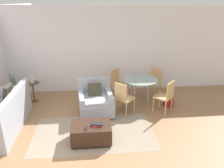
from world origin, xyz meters
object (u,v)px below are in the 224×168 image
couch (2,117)px  dining_chair_near_left (123,97)px  picture_frame (32,79)px  armchair (95,101)px  side_table (33,89)px  dining_chair_far_left (118,81)px  tv_remote_primary (86,129)px  potted_plant (15,96)px  dining_table (140,83)px  book_stack (97,124)px  dining_chair_far_right (154,80)px  dining_chair_near_right (166,95)px  ottoman (91,132)px  potted_plant_small (169,100)px

couch → dining_chair_near_left: 2.96m
picture_frame → armchair: bearing=-26.2°
side_table → dining_chair_far_left: size_ratio=0.68×
tv_remote_primary → potted_plant: (-2.13, 2.30, -0.20)m
dining_table → dining_chair_far_left: size_ratio=1.12×
book_stack → tv_remote_primary: size_ratio=1.43×
dining_chair_far_right → dining_chair_near_right: bearing=-90.0°
armchair → couch: bearing=-165.6°
picture_frame → dining_chair_far_right: dining_chair_far_right is taller
ottoman → dining_table: size_ratio=0.84×
couch → side_table: 1.52m
potted_plant → tv_remote_primary: bearing=-47.2°
dining_chair_far_left → dining_chair_far_right: (1.17, 0.00, 0.00)m
ottoman → dining_chair_near_left: bearing=53.0°
ottoman → book_stack: book_stack is taller
ottoman → side_table: bearing=128.2°
side_table → dining_chair_near_left: (2.54, -1.04, 0.09)m
armchair → tv_remote_primary: 1.44m
potted_plant → picture_frame: potted_plant is taller
book_stack → ottoman: bearing=161.1°
couch → ottoman: size_ratio=2.41×
dining_table → armchair: bearing=-161.4°
side_table → dining_chair_far_right: bearing=2.0°
book_stack → couch: bearing=161.5°
dining_table → dining_chair_near_left: dining_chair_near_left is taller
couch → ottoman: (2.08, -0.70, -0.09)m
dining_chair_near_left → dining_chair_far_right: same height
ottoman → dining_chair_near_right: bearing=29.1°
dining_chair_far_right → picture_frame: bearing=-178.0°
dining_chair_far_left → dining_chair_far_right: 1.17m
side_table → picture_frame: 0.28m
side_table → dining_chair_far_left: (2.54, 0.13, 0.09)m
picture_frame → ottoman: bearing=-51.8°
armchair → dining_chair_near_left: 0.76m
potted_plant → picture_frame: 0.74m
dining_chair_far_left → couch: bearing=-151.5°
dining_chair_near_left → potted_plant_small: (1.40, 0.40, -0.36)m
side_table → book_stack: bearing=-50.4°
book_stack → picture_frame: 2.87m
armchair → dining_chair_far_left: (0.72, 1.02, 0.17)m
dining_chair_near_left → couch: bearing=-171.8°
dining_chair_near_left → dining_chair_far_left: bearing=90.0°
dining_table → dining_chair_near_left: 0.84m
side_table → potted_plant_small: (3.94, -0.64, -0.26)m
armchair → dining_chair_near_right: 1.90m
picture_frame → dining_chair_far_left: dining_chair_far_left is taller
armchair → picture_frame: size_ratio=5.00×
tv_remote_primary → armchair: bearing=80.7°
armchair → potted_plant: 2.53m
dining_chair_near_left → dining_chair_far_left: same height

